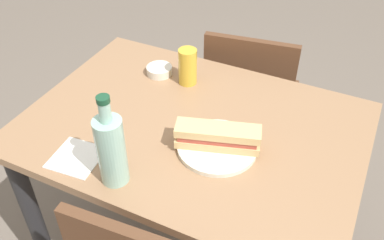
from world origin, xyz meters
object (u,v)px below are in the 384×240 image
Objects in this scene: plate_near at (217,147)px; water_bottle at (111,149)px; dining_table at (192,154)px; chair_far at (249,100)px; baguette_sandwich_near at (218,136)px; beer_glass at (188,67)px; olive_bowl at (159,70)px; knife_near at (215,133)px.

water_bottle reaches higher than plate_near.
water_bottle is (-0.09, -0.30, 0.24)m from dining_table.
dining_table is at bearing -91.21° from chair_far.
dining_table is 0.22m from baguette_sandwich_near.
beer_glass reaches higher than plate_near.
baguette_sandwich_near is (0.12, -0.07, 0.18)m from dining_table.
olive_bowl is at bearing 177.99° from beer_glass.
chair_far reaches higher than knife_near.
knife_near is at bearing -13.56° from dining_table.
water_bottle is 0.52m from beer_glass.
olive_bowl is (-0.25, -0.37, 0.30)m from chair_far.
knife_near is (0.09, -0.02, 0.15)m from dining_table.
olive_bowl reaches higher than knife_near.
baguette_sandwich_near is at bearing -80.85° from chair_far.
dining_table is at bearing -42.01° from olive_bowl.
olive_bowl is at bearing 137.99° from dining_table.
water_bottle is (-0.21, -0.23, 0.10)m from plate_near.
beer_glass is (-0.13, -0.37, 0.35)m from chair_far.
olive_bowl reaches higher than plate_near.
chair_far is at bearing 83.34° from water_bottle.
water_bottle is at bearing -106.74° from dining_table.
water_bottle is at bearing -96.66° from chair_far.
dining_table is 0.17m from knife_near.
baguette_sandwich_near is at bearing -49.79° from beer_glass.
knife_near is at bearing 119.31° from baguette_sandwich_near.
plate_near is 0.33m from water_bottle.
water_bottle is at bearing -73.99° from olive_bowl.
olive_bowl is (-0.36, 0.28, -0.03)m from baguette_sandwich_near.
knife_near is 0.35m from water_bottle.
chair_far is 0.98m from water_bottle.
knife_near reaches higher than plate_near.
olive_bowl is (-0.36, 0.28, 0.01)m from plate_near.
beer_glass is (-0.24, 0.28, 0.02)m from baguette_sandwich_near.
beer_glass is (-0.24, 0.28, 0.06)m from plate_near.
dining_table is 1.28× the size of chair_far.
dining_table is at bearing 73.26° from water_bottle.
baguette_sandwich_near is at bearing -38.50° from olive_bowl.
beer_glass is (-0.21, 0.23, 0.05)m from knife_near.
beer_glass reaches higher than olive_bowl.
water_bottle is (-0.10, -0.88, 0.40)m from chair_far.
baguette_sandwich_near is at bearing -30.08° from dining_table.
chair_far reaches higher than dining_table.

